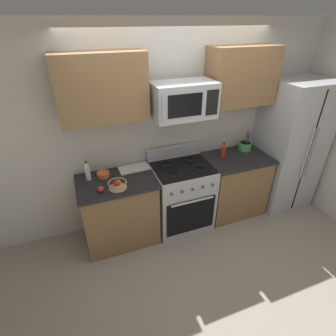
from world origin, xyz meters
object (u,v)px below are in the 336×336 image
at_px(fruit_basket, 118,184).
at_px(cutting_board, 134,168).
at_px(bottle_vinegar, 87,171).
at_px(prep_bowl, 103,174).
at_px(bottle_hot_sauce, 223,150).
at_px(utensil_crock, 245,146).
at_px(range_oven, 181,195).
at_px(refrigerator, 288,146).
at_px(apple_loose, 101,189).
at_px(microwave, 183,100).

relative_size(fruit_basket, cutting_board, 0.56).
bearing_deg(bottle_vinegar, prep_bowl, 2.92).
bearing_deg(bottle_hot_sauce, utensil_crock, 11.19).
bearing_deg(range_oven, refrigerator, -0.58).
bearing_deg(range_oven, cutting_board, 161.35).
distance_m(fruit_basket, prep_bowl, 0.32).
height_order(cutting_board, prep_bowl, prep_bowl).
relative_size(utensil_crock, cutting_board, 0.88).
height_order(range_oven, cutting_board, range_oven).
relative_size(cutting_board, bottle_vinegar, 1.56).
bearing_deg(refrigerator, cutting_board, 174.62).
height_order(cutting_board, bottle_hot_sauce, bottle_hot_sauce).
relative_size(refrigerator, bottle_vinegar, 7.73).
xyz_separation_m(cutting_board, bottle_vinegar, (-0.57, -0.06, 0.10)).
relative_size(range_oven, prep_bowl, 7.06).
bearing_deg(bottle_vinegar, cutting_board, 5.56).
height_order(range_oven, prep_bowl, range_oven).
bearing_deg(bottle_hot_sauce, apple_loose, -171.59).
relative_size(refrigerator, prep_bowl, 12.27).
distance_m(refrigerator, apple_loose, 2.75).
bearing_deg(cutting_board, refrigerator, -5.38).
xyz_separation_m(microwave, utensil_crock, (1.06, 0.14, -0.81)).
bearing_deg(microwave, bottle_hot_sauce, 5.02).
xyz_separation_m(utensil_crock, apple_loose, (-2.11, -0.33, -0.03)).
height_order(apple_loose, prep_bowl, apple_loose).
height_order(fruit_basket, bottle_vinegar, bottle_vinegar).
relative_size(range_oven, bottle_vinegar, 4.45).
relative_size(cutting_board, bottle_hot_sauce, 1.79).
xyz_separation_m(range_oven, bottle_hot_sauce, (0.65, 0.08, 0.53)).
bearing_deg(microwave, prep_bowl, 172.82).
distance_m(apple_loose, prep_bowl, 0.33).
bearing_deg(refrigerator, bottle_hot_sauce, 174.44).
relative_size(microwave, bottle_vinegar, 2.92).
distance_m(refrigerator, bottle_hot_sauce, 1.06).
distance_m(apple_loose, cutting_board, 0.59).
relative_size(range_oven, utensil_crock, 3.25).
distance_m(utensil_crock, cutting_board, 1.65).
bearing_deg(prep_bowl, utensil_crock, 0.45).
height_order(refrigerator, bottle_hot_sauce, refrigerator).
distance_m(cutting_board, bottle_hot_sauce, 1.24).
height_order(refrigerator, utensil_crock, refrigerator).
bearing_deg(cutting_board, bottle_vinegar, -174.44).
relative_size(fruit_basket, bottle_vinegar, 0.88).
xyz_separation_m(fruit_basket, apple_loose, (-0.19, -0.02, -0.01)).
xyz_separation_m(refrigerator, cutting_board, (-2.28, 0.21, -0.03)).
distance_m(refrigerator, fruit_basket, 2.56).
height_order(apple_loose, bottle_vinegar, bottle_vinegar).
relative_size(bottle_hot_sauce, prep_bowl, 1.38).
distance_m(range_oven, prep_bowl, 1.09).
bearing_deg(bottle_vinegar, bottle_hot_sauce, -1.83).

